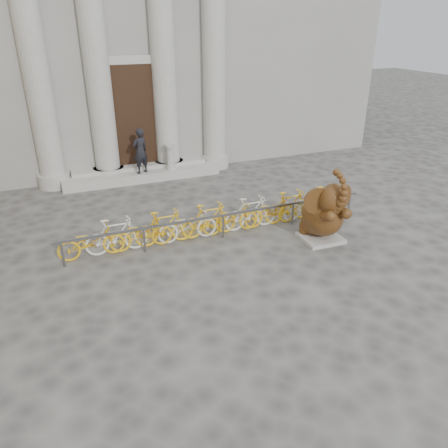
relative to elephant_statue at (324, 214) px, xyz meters
name	(u,v)px	position (x,y,z in m)	size (l,w,h in m)	color
ground	(241,315)	(-3.51, -2.28, -0.80)	(80.00, 80.00, 0.00)	#474442
classical_building	(104,11)	(-3.51, 12.65, 5.19)	(22.00, 10.70, 12.00)	gray
entrance_steps	(142,174)	(-3.51, 7.12, -0.62)	(6.00, 1.20, 0.36)	#A8A59E
elephant_statue	(324,214)	(0.00, 0.00, 0.00)	(1.47, 1.63, 2.19)	#A8A59E
bike_rack	(219,218)	(-2.51, 1.46, -0.30)	(9.04, 0.53, 1.00)	slate
pedestrian	(140,151)	(-3.57, 6.79, 0.41)	(0.62, 0.41, 1.70)	black
balustrade_post	(170,158)	(-2.42, 6.82, 0.01)	(0.40, 0.40, 0.97)	#A8A59E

